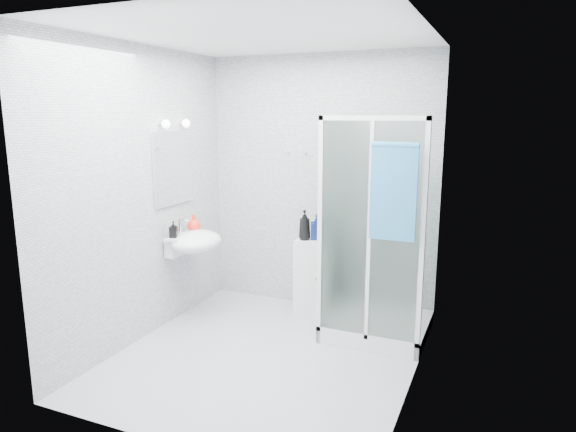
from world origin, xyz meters
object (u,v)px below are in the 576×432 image
at_px(soap_dispenser_orange, 194,223).
at_px(soap_dispenser_black, 173,229).
at_px(shower_enclosure, 368,288).
at_px(hand_towel, 394,189).
at_px(wall_basin, 194,242).
at_px(storage_cabinet, 313,277).
at_px(shampoo_bottle_a, 305,225).
at_px(shampoo_bottle_b, 317,227).

bearing_deg(soap_dispenser_orange, soap_dispenser_black, -100.26).
relative_size(shower_enclosure, hand_towel, 2.57).
relative_size(wall_basin, storage_cabinet, 0.72).
height_order(soap_dispenser_orange, soap_dispenser_black, soap_dispenser_orange).
bearing_deg(storage_cabinet, soap_dispenser_black, -150.40).
bearing_deg(shower_enclosure, shampoo_bottle_a, 162.21).
height_order(shampoo_bottle_b, soap_dispenser_black, shampoo_bottle_b).
height_order(shampoo_bottle_b, soap_dispenser_orange, soap_dispenser_orange).
bearing_deg(shower_enclosure, hand_towel, -55.53).
bearing_deg(shampoo_bottle_a, soap_dispenser_black, -146.26).
xyz_separation_m(storage_cabinet, shampoo_bottle_b, (0.03, 0.01, 0.52)).
distance_m(shampoo_bottle_b, soap_dispenser_orange, 1.21).
height_order(wall_basin, shampoo_bottle_a, shampoo_bottle_a).
distance_m(shower_enclosure, soap_dispenser_black, 1.90).
bearing_deg(wall_basin, hand_towel, -2.52).
bearing_deg(hand_towel, soap_dispenser_black, -177.94).
height_order(hand_towel, shampoo_bottle_a, hand_towel).
height_order(shower_enclosure, shampoo_bottle_a, shower_enclosure).
xyz_separation_m(shampoo_bottle_b, soap_dispenser_orange, (-1.11, -0.50, 0.04)).
height_order(hand_towel, shampoo_bottle_b, hand_towel).
relative_size(soap_dispenser_orange, soap_dispenser_black, 1.13).
bearing_deg(soap_dispenser_black, wall_basin, 54.01).
xyz_separation_m(shower_enclosure, hand_towel, (0.28, -0.40, 0.98)).
bearing_deg(soap_dispenser_black, shampoo_bottle_b, 33.67).
bearing_deg(shower_enclosure, storage_cabinet, 156.29).
bearing_deg(shower_enclosure, wall_basin, -169.19).
bearing_deg(wall_basin, soap_dispenser_orange, 119.82).
bearing_deg(wall_basin, soap_dispenser_black, -125.99).
relative_size(shower_enclosure, storage_cabinet, 2.56).
bearing_deg(hand_towel, wall_basin, 177.48).
distance_m(shampoo_bottle_b, soap_dispenser_black, 1.39).
height_order(storage_cabinet, shampoo_bottle_b, shampoo_bottle_b).
relative_size(wall_basin, hand_towel, 0.72).
distance_m(hand_towel, soap_dispenser_black, 2.10).
bearing_deg(wall_basin, shower_enclosure, 10.81).
bearing_deg(wall_basin, shampoo_bottle_b, 30.44).
xyz_separation_m(wall_basin, storage_cabinet, (1.01, 0.60, -0.41)).
height_order(wall_basin, hand_towel, hand_towel).
bearing_deg(shampoo_bottle_a, shampoo_bottle_b, 32.97).
bearing_deg(storage_cabinet, hand_towel, -41.00).
distance_m(hand_towel, shampoo_bottle_b, 1.25).
distance_m(storage_cabinet, shampoo_bottle_a, 0.55).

